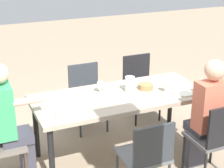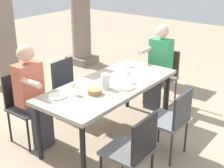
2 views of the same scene
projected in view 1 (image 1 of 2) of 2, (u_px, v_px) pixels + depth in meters
The scene contains 21 objects.
ground_plane at pixel (119, 154), 4.49m from camera, with size 16.00×16.00×0.00m, color gray.
dining_table at pixel (120, 101), 4.23m from camera, with size 1.98×0.87×0.78m.
chair_west_north at pixel (216, 136), 3.83m from camera, with size 0.44×0.44×0.92m.
chair_west_south at pixel (140, 82), 5.29m from camera, with size 0.44×0.44×0.90m.
chair_mid_north at pixel (147, 154), 3.54m from camera, with size 0.44×0.44×0.88m.
chair_mid_south at pixel (87, 91), 4.99m from camera, with size 0.44×0.44×0.87m.
diner_woman_green at pixel (10, 120), 3.78m from camera, with size 0.49×0.35×1.33m.
diner_man_white at pixel (207, 113), 3.92m from camera, with size 0.35×0.50×1.33m.
plate_0 at pixel (183, 93), 4.25m from camera, with size 0.24×0.24×0.02m.
wine_glass_0 at pixel (167, 83), 4.24m from camera, with size 0.08×0.08×0.16m.
fork_0 at pixel (194, 91), 4.31m from camera, with size 0.02×0.17×0.01m, color silver.
spoon_0 at pixel (171, 95), 4.20m from camera, with size 0.02×0.17×0.01m, color silver.
plate_1 at pixel (110, 87), 4.41m from camera, with size 0.22×0.22×0.02m.
wine_glass_1 at pixel (100, 84), 4.22m from camera, with size 0.08×0.08×0.16m.
fork_1 at pixel (122, 86), 4.46m from camera, with size 0.02×0.17×0.01m, color silver.
spoon_1 at pixel (99, 90), 4.35m from camera, with size 0.02×0.17×0.01m, color silver.
plate_2 at pixel (67, 114), 3.74m from camera, with size 0.23×0.23×0.02m.
fork_2 at pixel (81, 112), 3.80m from camera, with size 0.02×0.17×0.01m, color silver.
spoon_2 at pixel (53, 117), 3.69m from camera, with size 0.02×0.17×0.01m, color silver.
water_pitcher at pixel (130, 85), 4.27m from camera, with size 0.11×0.11×0.19m.
bread_basket at pixel (146, 87), 4.37m from camera, with size 0.17×0.17×0.06m, color #9E7547.
Camera 1 is at (1.62, 3.52, 2.43)m, focal length 59.49 mm.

